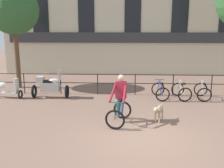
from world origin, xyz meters
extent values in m
plane|color=#7A5B4C|center=(0.00, 0.00, 0.00)|extent=(60.00, 60.00, 0.00)
cylinder|color=#232326|center=(-5.62, 5.20, 0.53)|extent=(0.05, 0.05, 1.05)
cylinder|color=#232326|center=(-3.75, 5.20, 0.53)|extent=(0.05, 0.05, 1.05)
cylinder|color=#232326|center=(-1.88, 5.20, 0.53)|extent=(0.05, 0.05, 1.05)
cylinder|color=#232326|center=(0.00, 5.20, 0.53)|extent=(0.05, 0.05, 1.05)
cylinder|color=#232326|center=(1.88, 5.20, 0.53)|extent=(0.05, 0.05, 1.05)
cylinder|color=#232326|center=(3.75, 5.20, 0.53)|extent=(0.05, 0.05, 1.05)
cylinder|color=#232326|center=(0.00, 5.20, 1.02)|extent=(15.00, 0.04, 0.04)
cylinder|color=#232326|center=(0.00, 5.20, 0.58)|extent=(15.00, 0.04, 0.04)
cube|color=beige|center=(0.00, 11.00, 4.65)|extent=(18.00, 0.60, 9.30)
cube|color=#333338|center=(0.00, 10.64, 2.60)|extent=(17.10, 0.12, 0.70)
cube|color=black|center=(-6.30, 10.67, 5.11)|extent=(1.10, 0.06, 5.21)
torus|color=black|center=(-0.85, 0.61, 0.34)|extent=(0.68, 0.22, 0.68)
torus|color=black|center=(-0.61, 1.69, 0.34)|extent=(0.68, 0.22, 0.68)
cylinder|color=#194C2D|center=(-0.76, 1.03, 0.58)|extent=(0.14, 0.49, 0.60)
cylinder|color=#194C2D|center=(-0.69, 1.35, 0.54)|extent=(0.09, 0.23, 0.52)
cylinder|color=#194C2D|center=(-0.74, 1.13, 0.83)|extent=(0.18, 0.66, 0.10)
cylinder|color=#194C2D|center=(-0.66, 1.47, 0.31)|extent=(0.12, 0.44, 0.08)
cylinder|color=#194C2D|center=(-0.64, 1.57, 0.57)|extent=(0.08, 0.26, 0.47)
cylinder|color=#194C2D|center=(-0.83, 0.71, 0.60)|extent=(0.08, 0.23, 0.54)
cylinder|color=#194C2D|center=(-0.81, 0.81, 0.87)|extent=(0.48, 0.14, 0.03)
cube|color=black|center=(-0.66, 1.45, 0.82)|extent=(0.17, 0.26, 0.05)
cube|color=maroon|center=(-0.66, 1.45, 1.15)|extent=(0.40, 0.29, 0.60)
sphere|color=tan|center=(-0.66, 1.45, 1.59)|extent=(0.22, 0.22, 0.22)
cylinder|color=maroon|center=(-0.94, 1.17, 1.14)|extent=(0.29, 0.70, 0.60)
cylinder|color=maroon|center=(-0.53, 1.08, 1.14)|extent=(0.17, 0.72, 0.60)
cylinder|color=#384766|center=(-0.75, 1.37, 0.52)|extent=(0.15, 0.32, 0.69)
cylinder|color=#384766|center=(-0.62, 1.34, 0.58)|extent=(0.20, 0.32, 0.58)
ellipsoid|color=tan|center=(0.71, 1.46, 0.46)|extent=(0.43, 0.57, 0.28)
cylinder|color=tan|center=(0.62, 1.28, 0.48)|extent=(0.20, 0.20, 0.16)
sphere|color=tan|center=(0.56, 1.14, 0.53)|extent=(0.18, 0.18, 0.18)
cone|color=tan|center=(0.53, 1.07, 0.52)|extent=(0.13, 0.14, 0.10)
cylinder|color=tan|center=(0.84, 1.75, 0.51)|extent=(0.12, 0.18, 0.10)
cylinder|color=tan|center=(0.57, 1.34, 0.20)|extent=(0.06, 0.06, 0.40)
cylinder|color=tan|center=(0.71, 1.28, 0.20)|extent=(0.06, 0.06, 0.40)
cylinder|color=tan|center=(0.71, 1.65, 0.20)|extent=(0.06, 0.06, 0.40)
cylinder|color=tan|center=(0.84, 1.58, 0.20)|extent=(0.06, 0.06, 0.40)
torus|color=black|center=(-3.28, 4.45, 0.31)|extent=(0.13, 0.62, 0.62)
torus|color=black|center=(-4.86, 4.42, 0.31)|extent=(0.13, 0.62, 0.62)
cube|color=#B7B2AD|center=(-4.07, 4.44, 0.53)|extent=(0.87, 0.41, 0.44)
ellipsoid|color=#B7B2AD|center=(-3.87, 4.44, 0.83)|extent=(0.48, 0.33, 0.24)
cube|color=black|center=(-4.18, 4.43, 0.80)|extent=(0.56, 0.31, 0.10)
cylinder|color=#B2B2B7|center=(-3.48, 4.44, 0.49)|extent=(0.44, 0.07, 0.41)
cube|color=silver|center=(-3.61, 4.44, 1.10)|extent=(0.04, 0.44, 0.50)
cube|color=#B7B2AD|center=(-4.52, 4.43, 0.89)|extent=(0.33, 0.36, 0.28)
torus|color=black|center=(1.12, 5.07, 0.33)|extent=(0.66, 0.11, 0.66)
torus|color=black|center=(1.20, 4.03, 0.33)|extent=(0.66, 0.11, 0.66)
cylinder|color=navy|center=(1.15, 4.67, 0.56)|extent=(0.07, 0.47, 0.58)
cylinder|color=navy|center=(1.18, 4.35, 0.53)|extent=(0.05, 0.22, 0.51)
cylinder|color=navy|center=(1.16, 4.57, 0.81)|extent=(0.08, 0.63, 0.10)
cylinder|color=navy|center=(1.19, 4.24, 0.31)|extent=(0.06, 0.42, 0.07)
cylinder|color=navy|center=(1.19, 4.14, 0.55)|extent=(0.04, 0.25, 0.46)
cylinder|color=navy|center=(1.13, 4.98, 0.59)|extent=(0.04, 0.21, 0.52)
cylinder|color=navy|center=(1.14, 4.89, 0.84)|extent=(0.48, 0.07, 0.03)
cube|color=black|center=(1.19, 4.26, 0.80)|extent=(0.14, 0.25, 0.05)
torus|color=black|center=(2.09, 5.07, 0.33)|extent=(0.66, 0.13, 0.66)
torus|color=black|center=(2.21, 4.03, 0.33)|extent=(0.66, 0.13, 0.66)
cylinder|color=#9E998E|center=(2.14, 4.66, 0.56)|extent=(0.08, 0.47, 0.58)
cylinder|color=#9E998E|center=(2.17, 4.35, 0.53)|extent=(0.06, 0.22, 0.51)
cylinder|color=#9E998E|center=(2.15, 4.57, 0.81)|extent=(0.10, 0.63, 0.10)
cylinder|color=#9E998E|center=(2.18, 4.24, 0.31)|extent=(0.07, 0.42, 0.07)
cylinder|color=#9E998E|center=(2.19, 4.14, 0.55)|extent=(0.05, 0.25, 0.46)
cylinder|color=#9E998E|center=(2.10, 4.98, 0.59)|extent=(0.05, 0.21, 0.52)
cylinder|color=#9E998E|center=(2.11, 4.88, 0.84)|extent=(0.48, 0.08, 0.03)
cube|color=black|center=(2.18, 4.26, 0.80)|extent=(0.15, 0.25, 0.05)
torus|color=black|center=(3.20, 5.07, 0.33)|extent=(0.66, 0.14, 0.66)
torus|color=black|center=(3.07, 4.03, 0.33)|extent=(0.66, 0.14, 0.66)
cylinder|color=#9E998E|center=(3.15, 4.66, 0.56)|extent=(0.09, 0.47, 0.58)
cylinder|color=#9E998E|center=(3.11, 4.35, 0.53)|extent=(0.06, 0.22, 0.51)
cylinder|color=#9E998E|center=(3.14, 4.57, 0.81)|extent=(0.11, 0.63, 0.10)
cylinder|color=#9E998E|center=(3.10, 4.24, 0.31)|extent=(0.08, 0.42, 0.07)
cylinder|color=#9E998E|center=(3.08, 4.14, 0.55)|extent=(0.05, 0.25, 0.46)
cylinder|color=#9E998E|center=(3.19, 4.98, 0.59)|extent=(0.05, 0.21, 0.52)
cylinder|color=#9E998E|center=(3.17, 4.88, 0.84)|extent=(0.48, 0.09, 0.03)
cube|color=black|center=(3.10, 4.26, 0.80)|extent=(0.15, 0.25, 0.05)
torus|color=black|center=(-5.47, 4.25, 0.20)|extent=(0.12, 0.41, 0.40)
cube|color=beige|center=(-6.06, 4.31, 0.24)|extent=(0.70, 0.35, 0.08)
cube|color=beige|center=(-5.64, 4.27, 0.60)|extent=(0.13, 0.33, 0.72)
ellipsoid|color=beige|center=(-6.33, 4.34, 0.58)|extent=(0.55, 0.35, 0.36)
cylinder|color=brown|center=(-6.43, 6.53, 1.75)|extent=(0.26, 0.26, 3.49)
sphere|color=#2D5B2D|center=(-6.43, 6.53, 4.23)|extent=(2.66, 2.66, 2.66)
camera|label=1|loc=(-0.58, -7.56, 3.35)|focal=42.00mm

